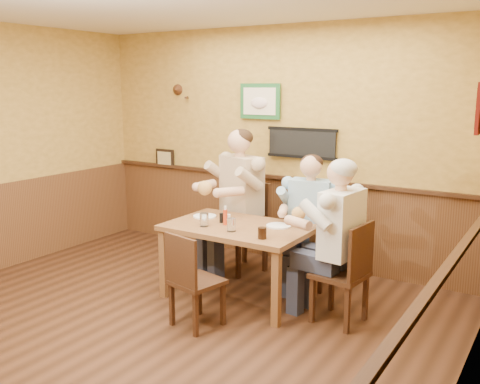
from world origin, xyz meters
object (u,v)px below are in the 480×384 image
(diner_tan_shirt, at_px, (242,208))
(diner_white_elder, at_px, (341,251))
(salt_shaker, at_px, (229,219))
(diner_blue_polo, at_px, (310,228))
(chair_near_side, at_px, (197,279))
(chair_back_right, at_px, (310,246))
(water_glass_left, at_px, (204,220))
(water_glass_mid, at_px, (231,225))
(pepper_shaker, at_px, (221,218))
(chair_right_end, at_px, (340,272))
(dining_table, at_px, (238,234))
(cola_tumbler, at_px, (262,233))
(chair_back_left, at_px, (242,227))
(hot_sauce_bottle, at_px, (225,216))

(diner_tan_shirt, relative_size, diner_white_elder, 1.10)
(salt_shaker, bearing_deg, diner_blue_polo, 49.40)
(chair_near_side, height_order, salt_shaker, chair_near_side)
(chair_back_right, xyz_separation_m, diner_white_elder, (0.60, -0.66, 0.22))
(diner_white_elder, xyz_separation_m, water_glass_left, (-1.34, -0.21, 0.15))
(water_glass_left, xyz_separation_m, water_glass_mid, (0.33, -0.01, -0.00))
(salt_shaker, xyz_separation_m, pepper_shaker, (-0.09, 0.01, -0.00))
(diner_white_elder, bearing_deg, water_glass_mid, -70.59)
(water_glass_mid, bearing_deg, chair_near_side, -92.94)
(chair_right_end, height_order, diner_white_elder, diner_white_elder)
(chair_back_right, distance_m, pepper_shaker, 1.01)
(pepper_shaker, bearing_deg, dining_table, 0.35)
(chair_right_end, xyz_separation_m, cola_tumbler, (-0.64, -0.29, 0.33))
(diner_blue_polo, relative_size, water_glass_left, 9.66)
(salt_shaker, height_order, pepper_shaker, salt_shaker)
(water_glass_left, bearing_deg, chair_back_left, 98.37)
(water_glass_left, relative_size, cola_tumbler, 1.27)
(salt_shaker, distance_m, pepper_shaker, 0.09)
(water_glass_left, xyz_separation_m, pepper_shaker, (0.07, 0.21, -0.02))
(hot_sauce_bottle, xyz_separation_m, pepper_shaker, (-0.08, 0.05, -0.04))
(chair_back_left, bearing_deg, diner_white_elder, -4.73)
(salt_shaker, bearing_deg, water_glass_left, -128.63)
(diner_white_elder, bearing_deg, diner_blue_polo, -131.06)
(chair_right_end, height_order, water_glass_left, chair_right_end)
(diner_tan_shirt, xyz_separation_m, cola_tumbler, (0.83, -0.98, 0.07))
(diner_tan_shirt, height_order, water_glass_mid, diner_tan_shirt)
(dining_table, bearing_deg, pepper_shaker, -179.65)
(dining_table, height_order, salt_shaker, salt_shaker)
(hot_sauce_bottle, bearing_deg, pepper_shaker, 148.92)
(water_glass_left, relative_size, hot_sauce_bottle, 0.76)
(diner_tan_shirt, bearing_deg, diner_blue_polo, 18.27)
(chair_near_side, height_order, water_glass_left, water_glass_left)
(diner_white_elder, relative_size, cola_tumbler, 12.93)
(diner_tan_shirt, relative_size, salt_shaker, 14.68)
(salt_shaker, bearing_deg, dining_table, 5.21)
(chair_back_left, bearing_deg, chair_near_side, -52.66)
(chair_right_end, xyz_separation_m, diner_white_elder, (0.00, 0.00, 0.20))
(chair_near_side, bearing_deg, chair_back_left, -60.89)
(diner_white_elder, distance_m, salt_shaker, 1.19)
(chair_back_right, height_order, cola_tumbler, chair_back_right)
(chair_right_end, xyz_separation_m, hot_sauce_bottle, (-1.19, -0.06, 0.37))
(water_glass_mid, bearing_deg, chair_right_end, 12.72)
(salt_shaker, relative_size, pepper_shaker, 1.02)
(chair_right_end, relative_size, water_glass_mid, 7.45)
(water_glass_left, xyz_separation_m, salt_shaker, (0.16, 0.20, -0.02))
(chair_right_end, bearing_deg, dining_table, -82.92)
(chair_right_end, relative_size, hot_sauce_bottle, 5.44)
(chair_back_right, distance_m, diner_white_elder, 0.92)
(dining_table, xyz_separation_m, pepper_shaker, (-0.20, -0.00, 0.14))
(chair_back_left, distance_m, diner_white_elder, 1.63)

